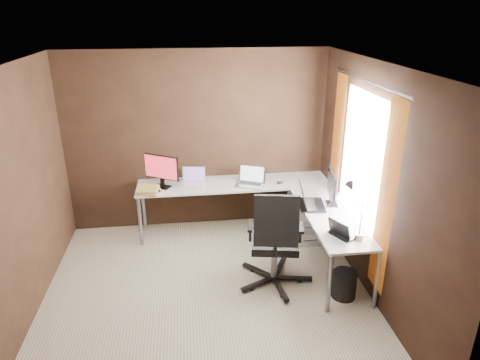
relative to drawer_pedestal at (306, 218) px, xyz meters
name	(u,v)px	position (x,y,z in m)	size (l,w,h in m)	color
room	(237,187)	(-1.09, -1.08, 0.98)	(3.60, 3.60, 2.50)	beige
desk	(266,198)	(-0.59, -0.11, 0.38)	(2.65, 2.25, 0.73)	white
drawer_pedestal	(306,218)	(0.00, 0.00, 0.00)	(0.42, 0.50, 0.60)	white
monitor_left	(161,169)	(-1.93, 0.34, 0.68)	(0.46, 0.29, 0.45)	black
monitor_right	(332,186)	(0.15, -0.48, 0.67)	(0.16, 0.52, 0.43)	black
laptop_white	(193,180)	(-1.51, 0.42, 0.48)	(0.35, 0.27, 0.21)	white
laptop_silver	(251,181)	(-0.73, 0.27, 0.48)	(0.45, 0.39, 0.25)	silver
laptop_black_big	(308,201)	(-0.14, -0.50, 0.49)	(0.36, 0.47, 0.28)	black
laptop_black_small	(341,232)	(0.01, -1.26, 0.47)	(0.31, 0.34, 0.19)	black
book_stack	(148,190)	(-2.11, 0.15, 0.47)	(0.33, 0.29, 0.09)	tan
mouse_left	(157,191)	(-1.99, 0.15, 0.45)	(0.09, 0.06, 0.04)	black
mouse_corner	(280,183)	(-0.33, 0.23, 0.45)	(0.09, 0.06, 0.04)	black
desk_lamp	(354,203)	(0.10, -1.29, 0.83)	(0.20, 0.23, 0.63)	slate
office_chair	(274,257)	(-0.65, -1.00, 0.05)	(0.67, 0.69, 1.20)	black
wastebasket	(344,284)	(0.07, -1.33, -0.15)	(0.27, 0.27, 0.31)	black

